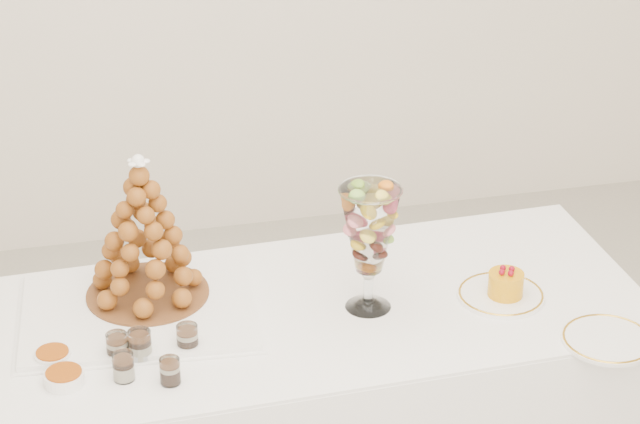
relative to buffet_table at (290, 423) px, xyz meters
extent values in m
cube|color=white|center=(0.00, 0.00, 0.00)|extent=(1.81, 0.77, 0.67)
cube|color=white|center=(0.00, 0.00, 0.34)|extent=(1.80, 0.77, 0.01)
cube|color=white|center=(-0.36, 0.07, 0.35)|extent=(0.59, 0.46, 0.02)
cylinder|color=white|center=(0.20, -0.02, 0.35)|extent=(0.11, 0.11, 0.02)
cylinder|color=white|center=(0.20, -0.02, 0.40)|extent=(0.02, 0.02, 0.08)
sphere|color=white|center=(0.20, -0.02, 0.44)|extent=(0.04, 0.04, 0.04)
cylinder|color=white|center=(0.53, -0.06, 0.34)|extent=(0.22, 0.22, 0.01)
cylinder|color=white|center=(0.71, -0.31, 0.34)|extent=(0.22, 0.22, 0.01)
cylinder|color=white|center=(-0.43, -0.11, 0.37)|extent=(0.06, 0.06, 0.07)
cylinder|color=white|center=(-0.38, -0.12, 0.38)|extent=(0.06, 0.06, 0.07)
cylinder|color=white|center=(-0.27, -0.12, 0.37)|extent=(0.06, 0.06, 0.07)
cylinder|color=white|center=(-0.42, -0.20, 0.37)|extent=(0.05, 0.05, 0.07)
cylinder|color=white|center=(-0.32, -0.23, 0.37)|extent=(0.05, 0.05, 0.06)
cylinder|color=white|center=(-0.57, -0.09, 0.35)|extent=(0.08, 0.08, 0.03)
cylinder|color=white|center=(-0.55, -0.18, 0.35)|extent=(0.09, 0.09, 0.03)
cylinder|color=brown|center=(-0.33, 0.13, 0.36)|extent=(0.31, 0.31, 0.01)
cone|color=brown|center=(-0.33, 0.13, 0.55)|extent=(0.30, 0.30, 0.37)
sphere|color=white|center=(-0.33, 0.13, 0.72)|extent=(0.04, 0.04, 0.04)
cylinder|color=orange|center=(0.54, -0.07, 0.38)|extent=(0.09, 0.09, 0.06)
sphere|color=maroon|center=(0.55, -0.06, 0.42)|extent=(0.02, 0.02, 0.02)
sphere|color=maroon|center=(0.53, -0.05, 0.42)|extent=(0.02, 0.02, 0.02)
sphere|color=maroon|center=(0.52, -0.07, 0.42)|extent=(0.02, 0.02, 0.02)
sphere|color=maroon|center=(0.54, -0.08, 0.42)|extent=(0.02, 0.02, 0.02)
camera|label=1|loc=(-0.53, -2.55, 1.97)|focal=70.00mm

